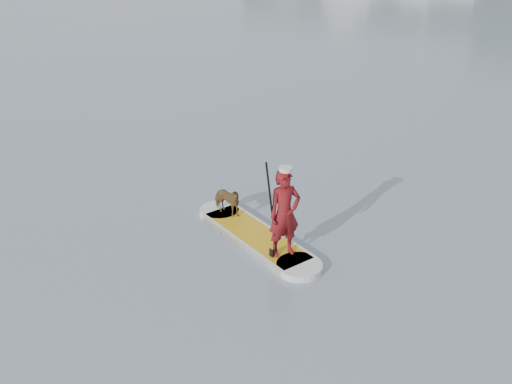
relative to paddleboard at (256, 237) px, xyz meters
The scene contains 6 objects.
ground 3.91m from the paddleboard, ahead, with size 140.00×140.00×0.00m, color slate.
paddleboard is the anchor object (origin of this frame).
paddler 1.18m from the paddleboard, 15.30° to the right, with size 0.58×0.38×1.59m, color maroon.
white_cap 1.87m from the paddleboard, 15.30° to the right, with size 0.22×0.22×0.07m, color silver.
dog 1.04m from the paddleboard, 164.70° to the left, with size 0.33×0.72×0.61m, color brown.
paddle 1.09m from the paddleboard, 32.46° to the right, with size 0.11×0.30×2.00m.
Camera 1 is at (1.79, -6.94, 5.53)m, focal length 40.00 mm.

